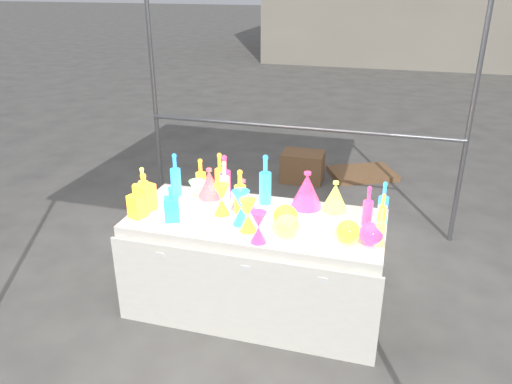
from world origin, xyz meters
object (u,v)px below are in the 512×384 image
(globe_0, at_px, (285,217))
(lampshade_0, at_px, (209,183))
(hourglass_0, at_px, (248,215))
(bottle_0, at_px, (201,178))
(cardboard_box_closed, at_px, (303,167))
(display_table, at_px, (256,264))
(decanter_0, at_px, (137,200))

(globe_0, relative_size, lampshade_0, 0.72)
(hourglass_0, bearing_deg, bottle_0, 138.49)
(cardboard_box_closed, relative_size, hourglass_0, 2.17)
(hourglass_0, xyz_separation_m, lampshade_0, (-0.44, 0.45, 0.00))
(bottle_0, xyz_separation_m, lampshade_0, (0.07, -0.01, -0.03))
(bottle_0, bearing_deg, lampshade_0, -4.37)
(hourglass_0, distance_m, lampshade_0, 0.63)
(cardboard_box_closed, relative_size, globe_0, 2.96)
(display_table, relative_size, decanter_0, 7.16)
(display_table, height_order, bottle_0, bottle_0)
(decanter_0, bearing_deg, globe_0, 27.49)
(hourglass_0, bearing_deg, lampshade_0, 134.59)
(bottle_0, bearing_deg, decanter_0, -122.39)
(hourglass_0, relative_size, lampshade_0, 0.98)
(cardboard_box_closed, distance_m, lampshade_0, 2.47)
(bottle_0, xyz_separation_m, hourglass_0, (0.52, -0.46, -0.04))
(cardboard_box_closed, xyz_separation_m, hourglass_0, (0.15, -2.80, 0.68))
(globe_0, bearing_deg, decanter_0, -171.64)
(decanter_0, xyz_separation_m, globe_0, (1.04, 0.15, -0.06))
(bottle_0, distance_m, decanter_0, 0.56)
(decanter_0, relative_size, lampshade_0, 1.10)
(bottle_0, bearing_deg, cardboard_box_closed, 81.09)
(bottle_0, xyz_separation_m, globe_0, (0.74, -0.32, -0.09))
(display_table, distance_m, decanter_0, 0.98)
(globe_0, height_order, lampshade_0, lampshade_0)
(display_table, distance_m, cardboard_box_closed, 2.62)
(display_table, bearing_deg, globe_0, -12.81)
(bottle_0, relative_size, decanter_0, 1.18)
(decanter_0, bearing_deg, bottle_0, 76.74)
(hourglass_0, xyz_separation_m, globe_0, (0.22, 0.14, -0.05))
(cardboard_box_closed, distance_m, hourglass_0, 2.89)
(globe_0, bearing_deg, lampshade_0, 155.00)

